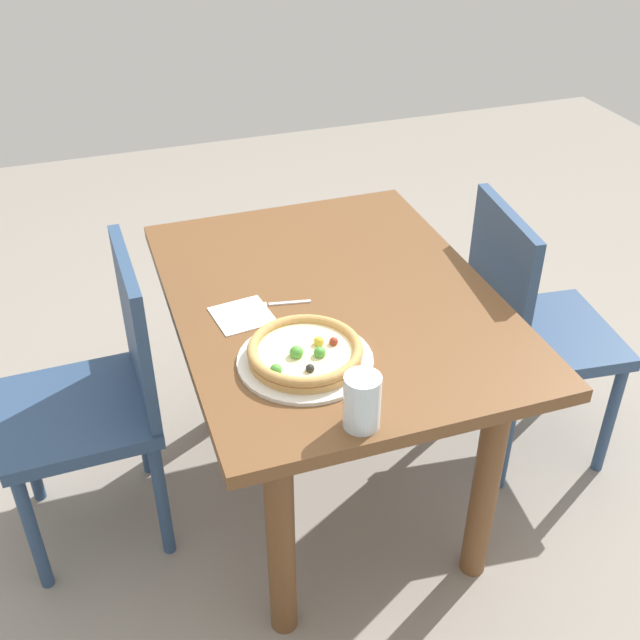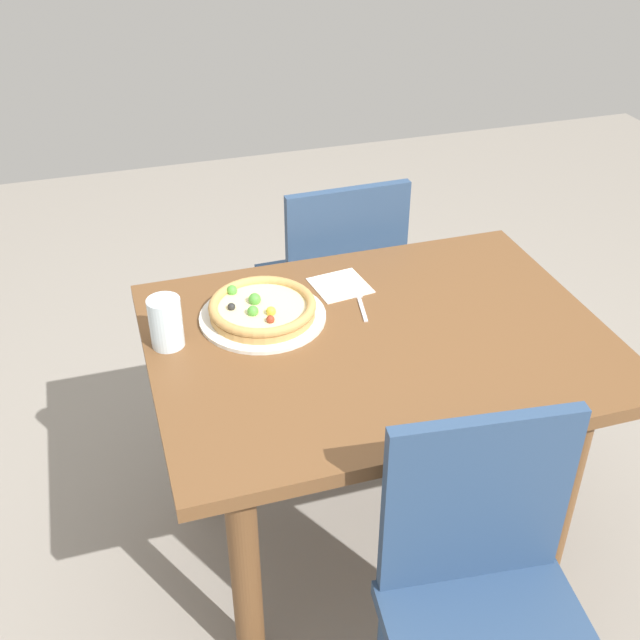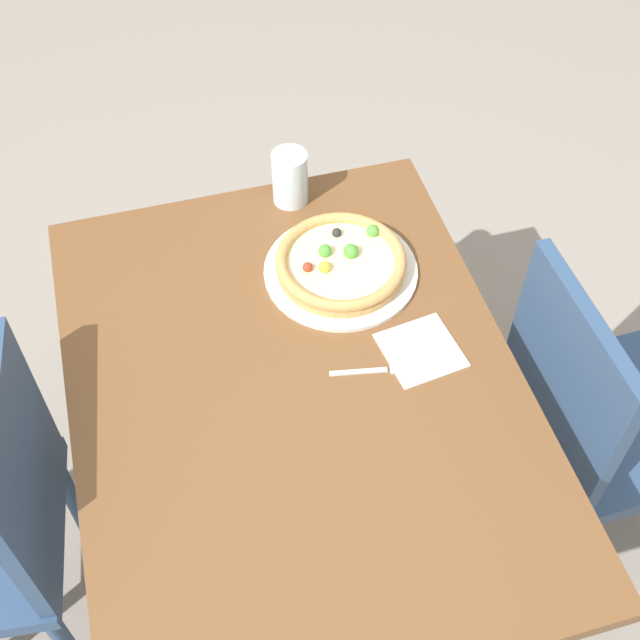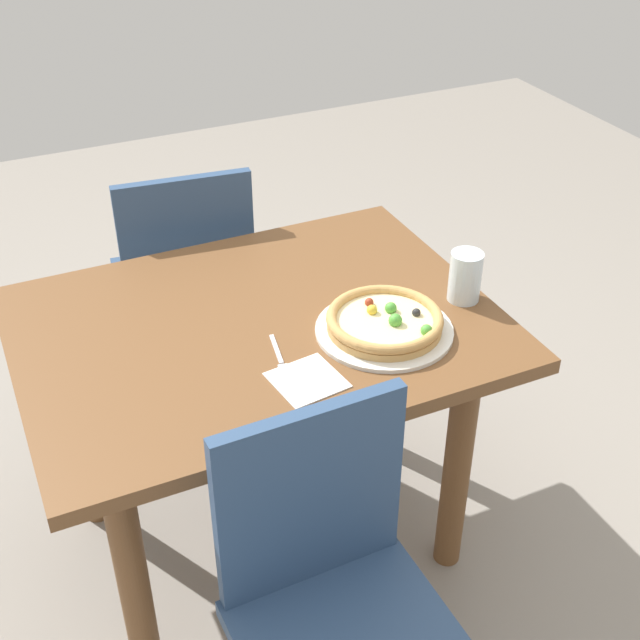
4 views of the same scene
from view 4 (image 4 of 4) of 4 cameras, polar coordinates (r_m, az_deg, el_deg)
ground_plane at (r=2.46m, az=-3.54°, el=-14.16°), size 6.00×6.00×0.00m
dining_table at (r=2.06m, az=-4.11°, el=-2.96°), size 1.11×0.83×0.72m
chair_near at (r=2.62m, az=-9.00°, el=2.55°), size 0.44×0.44×0.88m
chair_far at (r=1.70m, az=1.20°, el=-18.71°), size 0.41×0.41×0.88m
plate at (r=1.95m, az=4.33°, el=-0.68°), size 0.32×0.32×0.01m
pizza at (r=1.94m, az=4.38°, el=-0.06°), size 0.27×0.27×0.05m
fork at (r=1.86m, az=-2.65°, el=-2.70°), size 0.05×0.17×0.00m
drinking_glass at (r=2.06m, az=9.72°, el=2.90°), size 0.08×0.08×0.13m
napkin at (r=1.80m, az=-0.88°, el=-4.06°), size 0.16×0.16×0.00m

